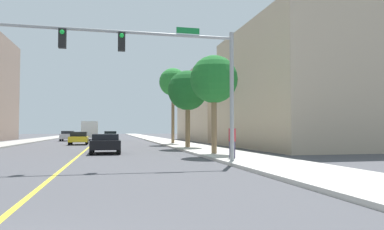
{
  "coord_description": "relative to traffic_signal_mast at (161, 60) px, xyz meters",
  "views": [
    {
      "loc": [
        1.92,
        -4.05,
        1.63
      ],
      "look_at": [
        7.43,
        19.74,
        2.64
      ],
      "focal_mm": 32.98,
      "sensor_mm": 36.0,
      "label": 1
    }
  ],
  "objects": [
    {
      "name": "sidewalk_left",
      "position": [
        -13.26,
        30.1,
        -4.73
      ],
      "size": [
        3.85,
        168.0,
        0.15
      ],
      "primitive_type": "cube",
      "color": "#9E9B93",
      "rests_on": "ground"
    },
    {
      "name": "palm_near",
      "position": [
        4.03,
        5.07,
        -0.08
      ],
      "size": [
        2.98,
        2.98,
        6.12
      ],
      "color": "brown",
      "rests_on": "sidewalk_right"
    },
    {
      "name": "palm_mid",
      "position": [
        4.19,
        13.47,
        0.14
      ],
      "size": [
        3.41,
        3.41,
        6.56
      ],
      "color": "brown",
      "rests_on": "sidewalk_right"
    },
    {
      "name": "pedestrian",
      "position": [
        3.95,
        1.5,
        -3.76
      ],
      "size": [
        0.38,
        0.38,
        1.78
      ],
      "rotation": [
        0.0,
        0.0,
        3.82
      ],
      "color": "#3F3859",
      "rests_on": "sidewalk_right"
    },
    {
      "name": "building_right_near",
      "position": [
        17.09,
        12.31,
        0.53
      ],
      "size": [
        16.39,
        15.95,
        10.67
      ],
      "primitive_type": "cube",
      "color": "tan",
      "rests_on": "ground"
    },
    {
      "name": "building_right_far",
      "position": [
        14.22,
        33.66,
        0.32
      ],
      "size": [
        10.65,
        19.36,
        10.25
      ],
      "primitive_type": "cube",
      "color": "tan",
      "rests_on": "ground"
    },
    {
      "name": "ground",
      "position": [
        -4.16,
        30.1,
        -4.81
      ],
      "size": [
        192.0,
        192.0,
        0.0
      ],
      "primitive_type": "plane",
      "color": "#47474C"
    },
    {
      "name": "car_black",
      "position": [
        -2.57,
        8.91,
        -4.1
      ],
      "size": [
        1.99,
        3.82,
        1.33
      ],
      "rotation": [
        0.0,
        0.0,
        0.01
      ],
      "color": "black",
      "rests_on": "ground"
    },
    {
      "name": "car_yellow",
      "position": [
        -5.58,
        24.06,
        -4.07
      ],
      "size": [
        2.01,
        3.91,
        1.39
      ],
      "rotation": [
        0.0,
        0.0,
        0.02
      ],
      "color": "gold",
      "rests_on": "ground"
    },
    {
      "name": "palm_far",
      "position": [
        4.39,
        21.88,
        1.95
      ],
      "size": [
        3.03,
        3.03,
        8.21
      ],
      "color": "brown",
      "rests_on": "sidewalk_right"
    },
    {
      "name": "car_silver",
      "position": [
        -8.24,
        37.83,
        -4.05
      ],
      "size": [
        2.07,
        4.44,
        1.44
      ],
      "rotation": [
        0.0,
        0.0,
        0.03
      ],
      "color": "#BCBCC1",
      "rests_on": "ground"
    },
    {
      "name": "delivery_truck",
      "position": [
        -5.42,
        42.19,
        -3.25
      ],
      "size": [
        2.75,
        9.0,
        2.87
      ],
      "rotation": [
        0.0,
        0.0,
        0.04
      ],
      "color": "silver",
      "rests_on": "ground"
    },
    {
      "name": "car_green",
      "position": [
        -2.22,
        37.96,
        -4.08
      ],
      "size": [
        2.1,
        4.09,
        1.4
      ],
      "rotation": [
        0.0,
        0.0,
        -0.04
      ],
      "color": "#196638",
      "rests_on": "ground"
    },
    {
      "name": "sidewalk_right",
      "position": [
        4.94,
        30.1,
        -4.73
      ],
      "size": [
        3.85,
        168.0,
        0.15
      ],
      "primitive_type": "cube",
      "color": "beige",
      "rests_on": "ground"
    },
    {
      "name": "traffic_signal_mast",
      "position": [
        0.0,
        0.0,
        0.0
      ],
      "size": [
        10.87,
        0.36,
        6.26
      ],
      "color": "gray",
      "rests_on": "sidewalk_right"
    },
    {
      "name": "lane_marking_center",
      "position": [
        -4.16,
        30.1,
        -4.8
      ],
      "size": [
        0.16,
        144.0,
        0.01
      ],
      "primitive_type": "cube",
      "color": "yellow",
      "rests_on": "ground"
    }
  ]
}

